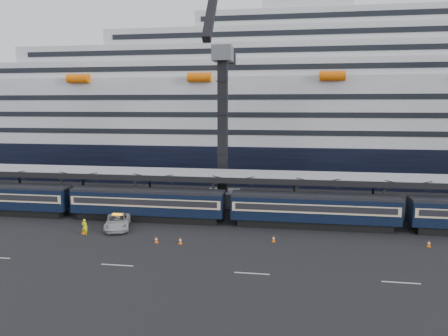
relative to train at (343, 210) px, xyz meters
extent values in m
plane|color=black|center=(4.65, -10.00, -2.20)|extent=(260.00, 260.00, 0.00)
cube|color=beige|center=(-21.35, -14.00, -2.19)|extent=(3.00, 0.15, 0.02)
cube|color=beige|center=(-9.35, -14.00, -2.19)|extent=(3.00, 0.15, 0.02)
cube|color=beige|center=(2.65, -14.00, -2.19)|extent=(3.00, 0.15, 0.02)
cube|color=black|center=(-43.35, 0.00, -1.75)|extent=(17.48, 2.40, 0.90)
cube|color=black|center=(-43.35, 0.00, 0.05)|extent=(19.00, 2.80, 2.70)
cube|color=beige|center=(-43.35, 0.00, 0.35)|extent=(18.62, 2.92, 1.05)
cube|color=black|center=(-43.35, 0.00, 0.40)|extent=(17.86, 2.98, 0.70)
cube|color=black|center=(-23.35, 0.00, -1.75)|extent=(17.48, 2.40, 0.90)
cube|color=black|center=(-23.35, 0.00, 0.05)|extent=(19.00, 2.80, 2.70)
cube|color=beige|center=(-23.35, 0.00, 0.35)|extent=(18.62, 2.92, 1.05)
cube|color=black|center=(-23.35, 0.00, 0.40)|extent=(17.86, 2.98, 0.70)
cube|color=black|center=(-23.35, 0.00, 1.55)|extent=(19.00, 2.50, 0.35)
cube|color=black|center=(-3.35, 0.00, -1.75)|extent=(17.48, 2.40, 0.90)
cube|color=black|center=(-3.35, 0.00, 0.05)|extent=(19.00, 2.80, 2.70)
cube|color=beige|center=(-3.35, 0.00, 0.35)|extent=(18.62, 2.92, 1.05)
cube|color=black|center=(-3.35, 0.00, 0.40)|extent=(17.86, 2.98, 0.70)
cube|color=black|center=(-3.35, 0.00, 1.55)|extent=(19.00, 2.50, 0.35)
cube|color=gray|center=(4.65, 4.00, 3.20)|extent=(130.00, 6.00, 0.25)
cube|color=black|center=(4.65, 1.00, 2.90)|extent=(130.00, 0.25, 0.70)
cube|color=black|center=(4.65, 7.00, 2.90)|extent=(130.00, 0.25, 0.70)
cube|color=black|center=(-45.35, 6.80, 0.50)|extent=(0.25, 0.25, 5.40)
cube|color=black|center=(-35.35, 1.20, 0.50)|extent=(0.25, 0.25, 5.40)
cube|color=black|center=(-35.35, 6.80, 0.50)|extent=(0.25, 0.25, 5.40)
cube|color=black|center=(-25.35, 1.20, 0.50)|extent=(0.25, 0.25, 5.40)
cube|color=black|center=(-25.35, 6.80, 0.50)|extent=(0.25, 0.25, 5.40)
cube|color=black|center=(-15.35, 1.20, 0.50)|extent=(0.25, 0.25, 5.40)
cube|color=black|center=(-15.35, 6.80, 0.50)|extent=(0.25, 0.25, 5.40)
cube|color=black|center=(-5.35, 1.20, 0.50)|extent=(0.25, 0.25, 5.40)
cube|color=black|center=(-5.35, 6.80, 0.50)|extent=(0.25, 0.25, 5.40)
cube|color=black|center=(4.65, 1.20, 0.50)|extent=(0.25, 0.25, 5.40)
cube|color=black|center=(4.65, 6.80, 0.50)|extent=(0.25, 0.25, 5.40)
cube|color=black|center=(4.65, 36.00, 1.30)|extent=(200.00, 28.00, 7.00)
cube|color=silver|center=(4.65, 36.00, 10.80)|extent=(190.00, 26.88, 12.00)
cube|color=silver|center=(4.65, 36.00, 18.30)|extent=(160.00, 24.64, 3.00)
cube|color=black|center=(4.65, 23.63, 18.30)|extent=(153.60, 0.12, 0.90)
cube|color=silver|center=(4.65, 36.00, 21.30)|extent=(124.00, 21.84, 3.00)
cube|color=black|center=(4.65, 25.03, 21.30)|extent=(119.04, 0.12, 0.90)
cube|color=silver|center=(4.65, 36.00, 24.30)|extent=(90.00, 19.04, 3.00)
cube|color=black|center=(4.65, 26.43, 24.30)|extent=(86.40, 0.12, 0.90)
cube|color=silver|center=(4.65, 36.00, 27.30)|extent=(56.00, 16.24, 3.00)
cube|color=black|center=(4.65, 27.83, 27.30)|extent=(53.76, 0.12, 0.90)
cube|color=silver|center=(-3.35, 36.00, 29.80)|extent=(16.00, 12.00, 2.50)
cylinder|color=#FF6508|center=(-43.35, 21.96, 16.60)|extent=(4.00, 1.60, 1.60)
cylinder|color=#FF6508|center=(-21.35, 21.96, 16.60)|extent=(4.00, 1.60, 1.60)
cylinder|color=#FF6508|center=(0.65, 21.96, 16.60)|extent=(4.00, 1.60, 1.60)
cube|color=#4A4C52|center=(-15.35, 9.00, -1.20)|extent=(4.50, 4.50, 2.00)
cube|color=black|center=(-15.35, 9.00, 8.80)|extent=(1.30, 1.30, 18.00)
cube|color=#4A4C52|center=(-15.35, 9.00, 18.80)|extent=(2.60, 3.20, 2.00)
cube|color=black|center=(-15.35, 11.52, 18.80)|extent=(0.90, 5.04, 0.90)
cube|color=black|center=(-15.35, 14.04, 18.60)|extent=(2.20, 1.60, 1.60)
imported|color=#A4A6AB|center=(-25.71, -3.72, -1.40)|extent=(4.32, 6.28, 1.60)
imported|color=#F7F40D|center=(-28.30, -6.51, -1.30)|extent=(0.65, 0.43, 1.79)
cube|color=#FF6508|center=(-28.69, -6.08, -2.18)|extent=(0.43, 0.43, 0.05)
cone|color=#FF6508|center=(-28.69, -6.08, -1.75)|extent=(0.36, 0.36, 0.81)
cylinder|color=white|center=(-28.69, -6.08, -1.75)|extent=(0.30, 0.30, 0.14)
cube|color=#FF6508|center=(-17.20, -7.76, -2.18)|extent=(0.37, 0.37, 0.04)
cone|color=#FF6508|center=(-17.20, -7.76, -1.81)|extent=(0.31, 0.31, 0.70)
cylinder|color=white|center=(-17.20, -7.76, -1.81)|extent=(0.26, 0.26, 0.12)
cube|color=#FF6508|center=(-19.76, -7.78, -2.18)|extent=(0.35, 0.35, 0.04)
cone|color=#FF6508|center=(-19.76, -7.78, -1.83)|extent=(0.30, 0.30, 0.67)
cylinder|color=white|center=(-19.76, -7.78, -1.83)|extent=(0.25, 0.25, 0.11)
cube|color=#FF6508|center=(-7.73, -5.69, -2.18)|extent=(0.35, 0.35, 0.04)
cone|color=#FF6508|center=(-7.73, -5.69, -1.83)|extent=(0.30, 0.30, 0.67)
cylinder|color=white|center=(-7.73, -5.69, -1.83)|extent=(0.25, 0.25, 0.11)
cube|color=#FF6508|center=(7.75, -4.91, -2.18)|extent=(0.36, 0.36, 0.04)
cone|color=#FF6508|center=(7.75, -4.91, -1.83)|extent=(0.30, 0.30, 0.67)
cylinder|color=white|center=(7.75, -4.91, -1.83)|extent=(0.25, 0.25, 0.11)
camera|label=1|loc=(-6.94, -45.93, 11.84)|focal=32.00mm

